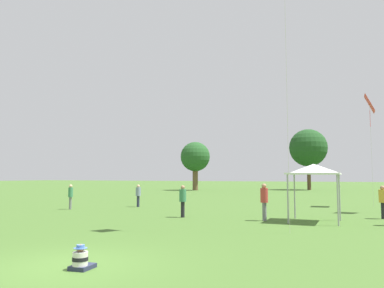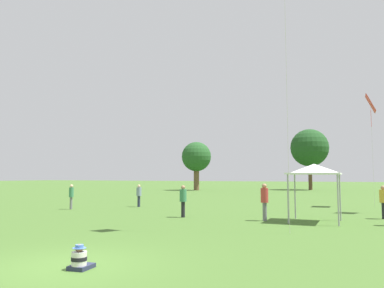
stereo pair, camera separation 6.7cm
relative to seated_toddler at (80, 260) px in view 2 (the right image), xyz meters
The scene contains 11 objects.
ground_plane 0.60m from the seated_toddler, 161.43° to the left, with size 300.00×300.00×0.00m, color #426628.
seated_toddler is the anchor object (origin of this frame).
person_standing_0 18.12m from the seated_toddler, 117.61° to the left, with size 0.44×0.44×1.60m.
person_standing_1 17.01m from the seated_toddler, 132.48° to the left, with size 0.42×0.42×1.64m.
person_standing_3 16.36m from the seated_toddler, 63.64° to the left, with size 0.44×0.44×1.71m.
person_standing_4 11.47m from the seated_toddler, 102.94° to the left, with size 0.38×0.38×1.71m.
person_standing_5 11.53m from the seated_toddler, 80.95° to the left, with size 0.44×0.44×1.83m.
canopy_tent 12.76m from the seated_toddler, 70.70° to the left, with size 2.44×2.44×2.80m.
kite_4 24.73m from the seated_toddler, 72.55° to the left, with size 0.66×1.45×8.13m.
distant_tree_0 55.98m from the seated_toddler, 90.97° to the left, with size 6.05×6.05×9.81m.
distant_tree_2 50.17m from the seated_toddler, 110.07° to the left, with size 4.64×4.64×7.60m.
Camera 2 is at (6.62, -7.37, 2.20)m, focal length 35.00 mm.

